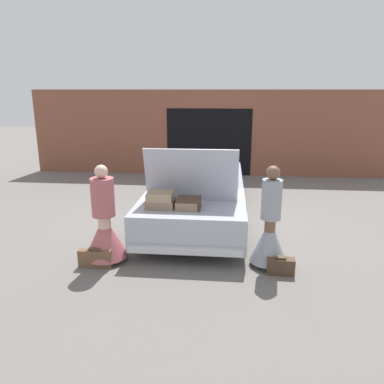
{
  "coord_description": "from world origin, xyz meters",
  "views": [
    {
      "loc": [
        0.66,
        -8.06,
        2.8
      ],
      "look_at": [
        0.0,
        -1.36,
        0.95
      ],
      "focal_mm": 35.0,
      "sensor_mm": 36.0,
      "label": 1
    }
  ],
  "objects_px": {
    "person_right": "(270,231)",
    "suitcase_beside_left_person": "(95,258)",
    "person_left": "(105,228)",
    "suitcase_beside_right_person": "(281,266)",
    "car": "(198,193)"
  },
  "relations": [
    {
      "from": "person_right",
      "to": "suitcase_beside_right_person",
      "type": "height_order",
      "value": "person_right"
    },
    {
      "from": "person_left",
      "to": "person_right",
      "type": "bearing_deg",
      "value": 81.59
    },
    {
      "from": "person_left",
      "to": "person_right",
      "type": "distance_m",
      "value": 2.7
    },
    {
      "from": "suitcase_beside_right_person",
      "to": "person_right",
      "type": "bearing_deg",
      "value": 120.77
    },
    {
      "from": "person_right",
      "to": "suitcase_beside_right_person",
      "type": "relative_size",
      "value": 3.86
    },
    {
      "from": "suitcase_beside_left_person",
      "to": "person_left",
      "type": "bearing_deg",
      "value": 68.04
    },
    {
      "from": "person_right",
      "to": "suitcase_beside_left_person",
      "type": "distance_m",
      "value": 2.86
    },
    {
      "from": "person_right",
      "to": "suitcase_beside_left_person",
      "type": "xyz_separation_m",
      "value": [
        -2.81,
        -0.32,
        -0.45
      ]
    },
    {
      "from": "suitcase_beside_left_person",
      "to": "suitcase_beside_right_person",
      "type": "height_order",
      "value": "suitcase_beside_left_person"
    },
    {
      "from": "suitcase_beside_right_person",
      "to": "car",
      "type": "bearing_deg",
      "value": 120.15
    },
    {
      "from": "person_right",
      "to": "person_left",
      "type": "bearing_deg",
      "value": 96.48
    },
    {
      "from": "person_left",
      "to": "suitcase_beside_right_person",
      "type": "xyz_separation_m",
      "value": [
        2.87,
        -0.21,
        -0.45
      ]
    },
    {
      "from": "person_left",
      "to": "car",
      "type": "bearing_deg",
      "value": 140.9
    },
    {
      "from": "car",
      "to": "suitcase_beside_left_person",
      "type": "bearing_deg",
      "value": -118.59
    },
    {
      "from": "person_right",
      "to": "suitcase_beside_right_person",
      "type": "xyz_separation_m",
      "value": [
        0.17,
        -0.28,
        -0.46
      ]
    }
  ]
}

